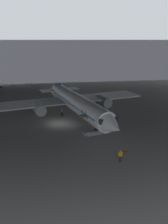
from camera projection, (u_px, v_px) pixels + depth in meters
ground_plane at (59, 124)px, 45.07m from camera, size 110.00×110.00×0.00m
hangar_structure at (54, 43)px, 53.70m from camera, size 121.00×99.00×15.40m
airplane_main at (76, 102)px, 47.53m from camera, size 32.92×33.47×10.71m
boarding_stairs at (93, 130)px, 39.82m from camera, size 4.26×2.35×4.50m
crew_worker_near_nose at (120, 155)px, 30.62m from camera, size 0.55×0.27×1.72m
crew_worker_by_stairs at (99, 123)px, 42.63m from camera, size 0.55×0.22×1.59m
airplane_distant at (5, 77)px, 80.31m from camera, size 31.52×31.10×10.23m
traffic_cone_orange at (126, 149)px, 33.85m from camera, size 0.36×0.36×0.60m
baggage_tug at (34, 106)px, 54.87m from camera, size 2.10×2.51×0.90m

